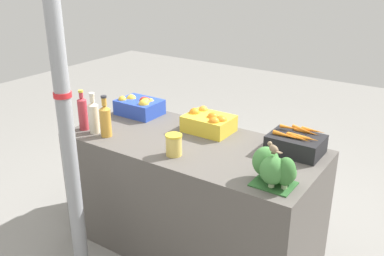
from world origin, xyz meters
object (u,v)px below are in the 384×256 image
(support_pole, at_px, (65,114))
(carrot_crate, at_px, (296,143))
(apple_crate, at_px, (140,106))
(broccoli_pile, at_px, (274,168))
(juice_bottle_cloudy, at_px, (94,116))
(juice_bottle_amber, at_px, (105,120))
(orange_crate, at_px, (209,122))
(juice_bottle_ruby, at_px, (83,113))
(sparrow_bird, at_px, (273,148))
(pickle_jar, at_px, (174,145))

(support_pole, height_order, carrot_crate, support_pole)
(apple_crate, height_order, broccoli_pile, broccoli_pile)
(juice_bottle_cloudy, bearing_deg, support_pole, -59.74)
(juice_bottle_amber, bearing_deg, apple_crate, 101.39)
(orange_crate, height_order, broccoli_pile, broccoli_pile)
(broccoli_pile, bearing_deg, support_pole, -156.85)
(broccoli_pile, xyz_separation_m, juice_bottle_ruby, (-1.44, -0.01, 0.03))
(carrot_crate, xyz_separation_m, juice_bottle_amber, (-1.17, -0.46, 0.06))
(juice_bottle_cloudy, distance_m, sparrow_bird, 1.33)
(pickle_jar, xyz_separation_m, sparrow_bird, (0.65, -0.02, 0.15))
(broccoli_pile, distance_m, juice_bottle_ruby, 1.44)
(support_pole, xyz_separation_m, apple_crate, (-0.24, 0.91, -0.26))
(juice_bottle_ruby, height_order, sparrow_bird, juice_bottle_ruby)
(apple_crate, height_order, sparrow_bird, sparrow_bird)
(carrot_crate, relative_size, juice_bottle_amber, 1.13)
(support_pole, height_order, orange_crate, support_pole)
(broccoli_pile, distance_m, sparrow_bird, 0.12)
(juice_bottle_ruby, bearing_deg, carrot_crate, 18.46)
(sparrow_bird, bearing_deg, apple_crate, 16.74)
(support_pole, bearing_deg, carrot_crate, 41.75)
(apple_crate, distance_m, orange_crate, 0.63)
(support_pole, bearing_deg, broccoli_pile, 23.15)
(broccoli_pile, height_order, juice_bottle_amber, juice_bottle_amber)
(apple_crate, xyz_separation_m, carrot_crate, (1.26, 0.00, -0.01))
(apple_crate, distance_m, sparrow_bird, 1.39)
(apple_crate, relative_size, carrot_crate, 1.00)
(support_pole, distance_m, pickle_jar, 0.67)
(orange_crate, relative_size, pickle_jar, 2.40)
(juice_bottle_amber, xyz_separation_m, pickle_jar, (0.56, 0.01, -0.05))
(apple_crate, height_order, orange_crate, apple_crate)
(orange_crate, height_order, juice_bottle_cloudy, juice_bottle_cloudy)
(broccoli_pile, bearing_deg, sparrow_bird, -113.00)
(apple_crate, bearing_deg, juice_bottle_amber, -78.61)
(juice_bottle_amber, relative_size, pickle_jar, 2.12)
(carrot_crate, distance_m, sparrow_bird, 0.50)
(juice_bottle_cloudy, bearing_deg, sparrow_bird, -0.25)
(juice_bottle_cloudy, bearing_deg, juice_bottle_amber, 0.00)
(sparrow_bird, bearing_deg, juice_bottle_amber, 36.10)
(support_pole, height_order, apple_crate, support_pole)
(support_pole, relative_size, pickle_jar, 16.62)
(support_pole, bearing_deg, juice_bottle_ruby, 129.42)
(carrot_crate, bearing_deg, orange_crate, -179.63)
(apple_crate, height_order, carrot_crate, apple_crate)
(carrot_crate, xyz_separation_m, juice_bottle_ruby, (-1.39, -0.46, 0.06))
(juice_bottle_cloudy, bearing_deg, orange_crate, 35.28)
(juice_bottle_cloudy, relative_size, pickle_jar, 2.12)
(juice_bottle_amber, distance_m, pickle_jar, 0.56)
(carrot_crate, distance_m, pickle_jar, 0.76)
(carrot_crate, distance_m, juice_bottle_ruby, 1.46)
(sparrow_bird, bearing_deg, carrot_crate, -48.26)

